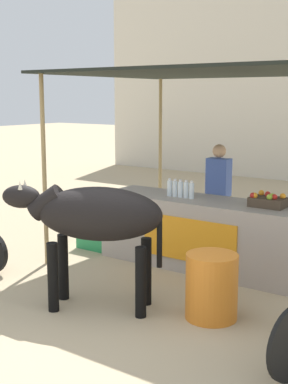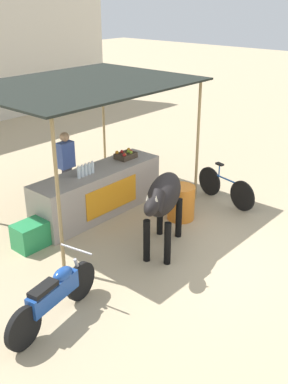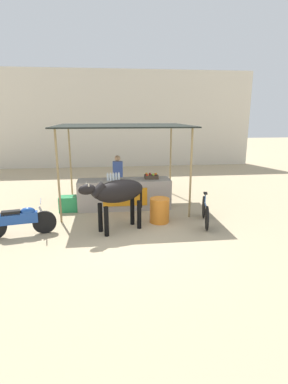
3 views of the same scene
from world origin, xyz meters
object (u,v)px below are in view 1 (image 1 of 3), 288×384
object	(u,v)px
cooler_box	(100,233)
cow	(94,218)
stall_counter	(203,234)
water_barrel	(212,286)
fruit_crate	(268,201)
vendor_behind_counter	(218,198)

from	to	relation	value
cooler_box	cow	distance (m)	2.52
stall_counter	cooler_box	size ratio (longest dim) A/B	5.00
water_barrel	cow	size ratio (longest dim) A/B	0.39
cow	stall_counter	bearing A→B (deg)	81.60
fruit_crate	vendor_behind_counter	world-z (taller)	vendor_behind_counter
vendor_behind_counter	stall_counter	bearing A→B (deg)	-76.61
fruit_crate	water_barrel	distance (m)	1.66
cooler_box	water_barrel	distance (m)	3.03
fruit_crate	cooler_box	size ratio (longest dim) A/B	0.73
stall_counter	cow	size ratio (longest dim) A/B	1.67
stall_counter	cooler_box	world-z (taller)	stall_counter
stall_counter	fruit_crate	world-z (taller)	fruit_crate
water_barrel	cow	bearing A→B (deg)	-157.71
cooler_box	cow	world-z (taller)	cow
stall_counter	fruit_crate	bearing A→B (deg)	3.16
vendor_behind_counter	cow	size ratio (longest dim) A/B	0.92
stall_counter	vendor_behind_counter	size ratio (longest dim) A/B	1.82
cooler_box	fruit_crate	bearing A→B (deg)	3.13
cooler_box	water_barrel	bearing A→B (deg)	-26.69
vendor_behind_counter	cooler_box	xyz separation A→B (m)	(-1.61, -0.85, -0.61)
vendor_behind_counter	cooler_box	world-z (taller)	vendor_behind_counter
water_barrel	fruit_crate	bearing A→B (deg)	90.87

